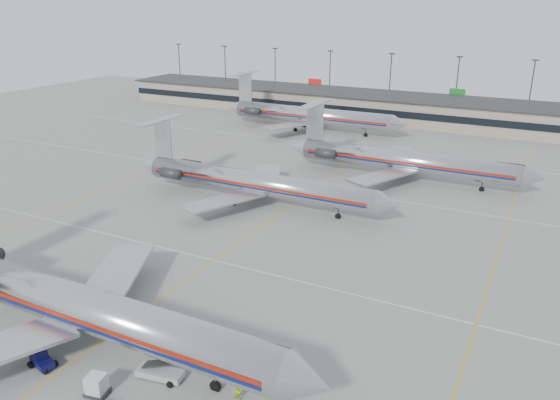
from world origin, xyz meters
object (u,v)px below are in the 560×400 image
Objects in this scene: uld_container at (97,385)px; belt_loader at (161,372)px; tug_center at (41,358)px; jet_second_row at (252,182)px; jet_foreground at (65,301)px.

belt_loader is (3.20, 3.85, -0.26)m from uld_container.
belt_loader is at bearing 35.92° from tug_center.
jet_second_row reaches higher than belt_loader.
belt_loader reaches higher than uld_container.
belt_loader is at bearing 39.83° from uld_container.
uld_container is (6.78, -0.44, 0.02)m from tug_center.
belt_loader is at bearing -70.54° from jet_second_row.
jet_foreground is 5.30m from tug_center.
jet_second_row is at bearing 93.90° from jet_foreground.
jet_foreground is 11.67m from belt_loader.
jet_second_row reaches higher than tug_center.
tug_center is at bearing -84.83° from jet_second_row.
tug_center is (1.24, -4.26, -2.90)m from jet_foreground.
jet_foreground is at bearing 165.91° from belt_loader.
jet_foreground is at bearing 123.28° from tug_center.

